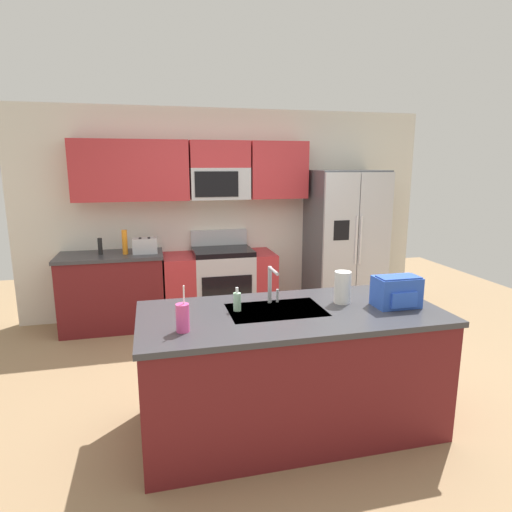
# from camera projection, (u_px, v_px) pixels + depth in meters

# --- Properties ---
(ground_plane) EXTENTS (9.00, 9.00, 0.00)m
(ground_plane) POSITION_uv_depth(u_px,v_px,m) (273.00, 385.00, 3.85)
(ground_plane) COLOR #997A56
(ground_plane) RESTS_ON ground
(kitchen_wall_unit) EXTENTS (5.20, 0.43, 2.60)m
(kitchen_wall_unit) POSITION_uv_depth(u_px,v_px,m) (219.00, 200.00, 5.49)
(kitchen_wall_unit) COLOR silver
(kitchen_wall_unit) RESTS_ON ground
(back_counter) EXTENTS (1.19, 0.63, 0.90)m
(back_counter) POSITION_uv_depth(u_px,v_px,m) (113.00, 291.00, 5.12)
(back_counter) COLOR maroon
(back_counter) RESTS_ON ground
(range_oven) EXTENTS (1.36, 0.61, 1.10)m
(range_oven) POSITION_uv_depth(u_px,v_px,m) (220.00, 285.00, 5.43)
(range_oven) COLOR #B7BABF
(range_oven) RESTS_ON ground
(refrigerator) EXTENTS (0.90, 0.76, 1.85)m
(refrigerator) POSITION_uv_depth(u_px,v_px,m) (345.00, 242.00, 5.64)
(refrigerator) COLOR #4C4F54
(refrigerator) RESTS_ON ground
(island_counter) EXTENTS (2.15, 0.98, 0.90)m
(island_counter) POSITION_uv_depth(u_px,v_px,m) (290.00, 369.00, 3.17)
(island_counter) COLOR maroon
(island_counter) RESTS_ON ground
(toaster) EXTENTS (0.28, 0.16, 0.18)m
(toaster) POSITION_uv_depth(u_px,v_px,m) (145.00, 246.00, 5.06)
(toaster) COLOR #B7BABF
(toaster) RESTS_ON back_counter
(pepper_mill) EXTENTS (0.05, 0.05, 0.19)m
(pepper_mill) POSITION_uv_depth(u_px,v_px,m) (100.00, 246.00, 4.99)
(pepper_mill) COLOR black
(pepper_mill) RESTS_ON back_counter
(bottle_orange) EXTENTS (0.06, 0.06, 0.28)m
(bottle_orange) POSITION_uv_depth(u_px,v_px,m) (125.00, 242.00, 4.99)
(bottle_orange) COLOR orange
(bottle_orange) RESTS_ON back_counter
(sink_faucet) EXTENTS (0.08, 0.21, 0.28)m
(sink_faucet) POSITION_uv_depth(u_px,v_px,m) (272.00, 282.00, 3.20)
(sink_faucet) COLOR #B7BABF
(sink_faucet) RESTS_ON island_counter
(drink_cup_pink) EXTENTS (0.08, 0.08, 0.30)m
(drink_cup_pink) POSITION_uv_depth(u_px,v_px,m) (183.00, 318.00, 2.68)
(drink_cup_pink) COLOR #EA4C93
(drink_cup_pink) RESTS_ON island_counter
(soap_dispenser) EXTENTS (0.06, 0.06, 0.17)m
(soap_dispenser) POSITION_uv_depth(u_px,v_px,m) (237.00, 301.00, 3.07)
(soap_dispenser) COLOR #A5D8B2
(soap_dispenser) RESTS_ON island_counter
(paper_towel_roll) EXTENTS (0.12, 0.12, 0.24)m
(paper_towel_roll) POSITION_uv_depth(u_px,v_px,m) (342.00, 287.00, 3.23)
(paper_towel_roll) COLOR white
(paper_towel_roll) RESTS_ON island_counter
(backpack) EXTENTS (0.32, 0.22, 0.23)m
(backpack) POSITION_uv_depth(u_px,v_px,m) (397.00, 291.00, 3.15)
(backpack) COLOR blue
(backpack) RESTS_ON island_counter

